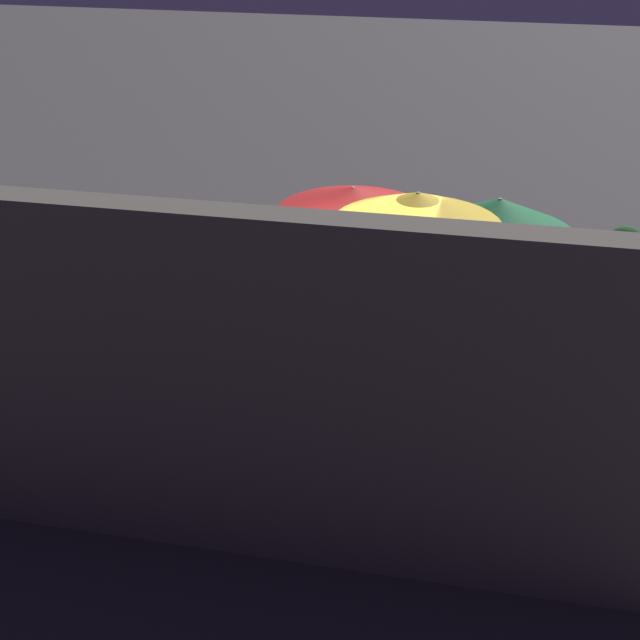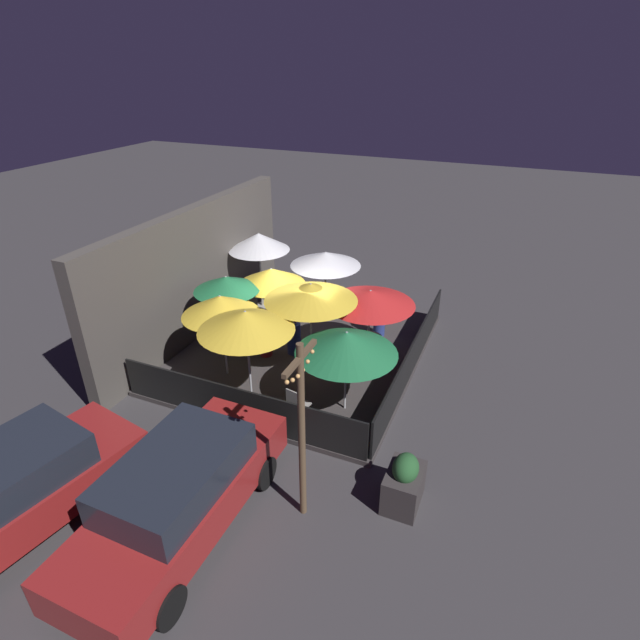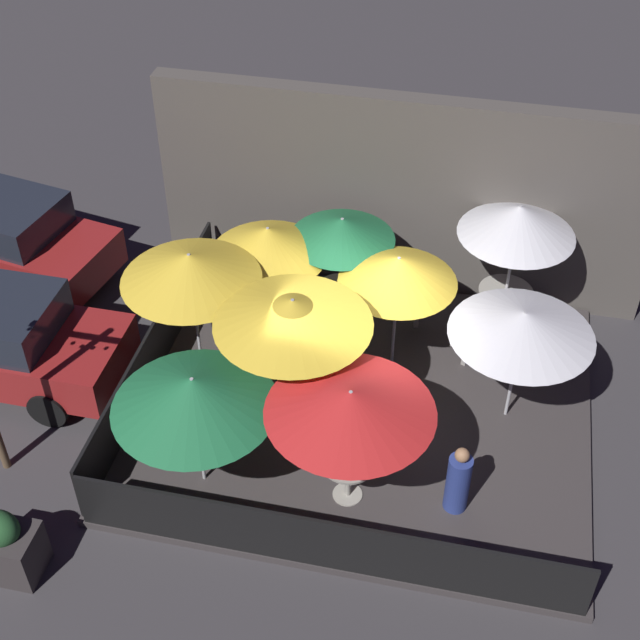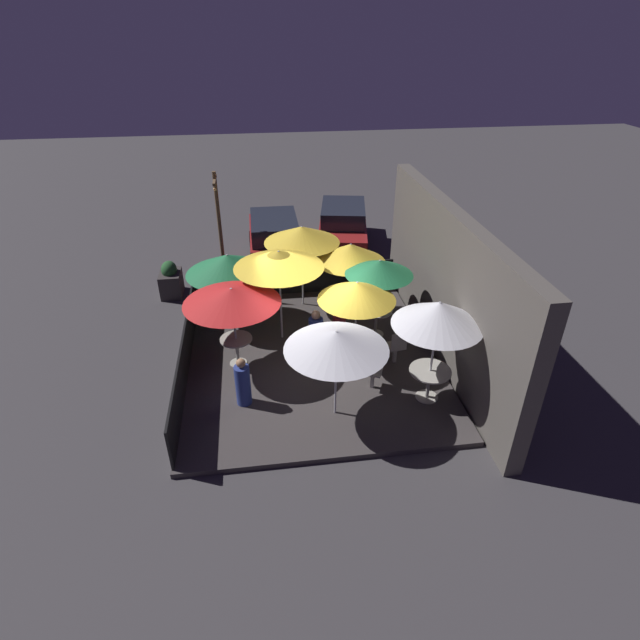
{
  "view_description": "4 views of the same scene",
  "coord_description": "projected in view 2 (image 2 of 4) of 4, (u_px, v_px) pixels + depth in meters",
  "views": [
    {
      "loc": [
        -1.92,
        10.23,
        6.5
      ],
      "look_at": [
        0.14,
        0.31,
        1.13
      ],
      "focal_mm": 50.0,
      "sensor_mm": 36.0,
      "label": 1
    },
    {
      "loc": [
        -10.74,
        -5.06,
        7.34
      ],
      "look_at": [
        -0.2,
        -0.58,
        1.26
      ],
      "focal_mm": 28.0,
      "sensor_mm": 36.0,
      "label": 2
    },
    {
      "loc": [
        1.41,
        -9.7,
        10.29
      ],
      "look_at": [
        -0.85,
        0.59,
        1.21
      ],
      "focal_mm": 50.0,
      "sensor_mm": 36.0,
      "label": 3
    },
    {
      "loc": [
        10.29,
        -1.19,
        7.4
      ],
      "look_at": [
        -0.29,
        0.27,
        0.97
      ],
      "focal_mm": 28.0,
      "sensor_mm": 36.0,
      "label": 4
    }
  ],
  "objects": [
    {
      "name": "patio_umbrella_4",
      "position": [
        272.0,
        276.0,
        13.55
      ],
      "size": [
        1.85,
        1.85,
        2.14
      ],
      "color": "#B2B2B7",
      "rests_on": "patio_deck"
    },
    {
      "name": "parked_car_1",
      "position": [
        14.0,
        491.0,
        8.41
      ],
      "size": [
        4.48,
        2.46,
        1.62
      ],
      "rotation": [
        0.0,
        0.0,
        -0.19
      ],
      "color": "maroon",
      "rests_on": "ground_plane"
    },
    {
      "name": "building_wall",
      "position": [
        197.0,
        273.0,
        14.18
      ],
      "size": [
        8.57,
        0.36,
        3.75
      ],
      "color": "#4C4742",
      "rests_on": "ground_plane"
    },
    {
      "name": "light_post",
      "position": [
        302.0,
        425.0,
        8.14
      ],
      "size": [
        1.1,
        0.12,
        3.55
      ],
      "color": "brown",
      "rests_on": "ground_plane"
    },
    {
      "name": "patron_0",
      "position": [
        265.0,
        337.0,
        13.36
      ],
      "size": [
        0.46,
        0.46,
        1.21
      ],
      "rotation": [
        0.0,
        0.0,
        5.24
      ],
      "color": "maroon",
      "rests_on": "patio_deck"
    },
    {
      "name": "patio_umbrella_6",
      "position": [
        326.0,
        259.0,
        14.86
      ],
      "size": [
        2.12,
        2.12,
        2.08
      ],
      "color": "#B2B2B7",
      "rests_on": "patio_deck"
    },
    {
      "name": "patron_1",
      "position": [
        294.0,
        337.0,
        13.46
      ],
      "size": [
        0.37,
        0.37,
        1.14
      ],
      "rotation": [
        0.0,
        0.0,
        3.13
      ],
      "color": "navy",
      "rests_on": "patio_deck"
    },
    {
      "name": "patio_umbrella_8",
      "position": [
        311.0,
        292.0,
        11.79
      ],
      "size": [
        2.25,
        2.25,
        2.49
      ],
      "color": "#B2B2B7",
      "rests_on": "patio_deck"
    },
    {
      "name": "patio_deck",
      "position": [
        304.0,
        351.0,
        13.89
      ],
      "size": [
        6.97,
        6.17,
        0.12
      ],
      "color": "#383333",
      "rests_on": "ground_plane"
    },
    {
      "name": "patio_umbrella_1",
      "position": [
        226.0,
        284.0,
        12.95
      ],
      "size": [
        1.73,
        1.73,
        2.18
      ],
      "color": "#B2B2B7",
      "rests_on": "patio_deck"
    },
    {
      "name": "patio_chair_2",
      "position": [
        288.0,
        305.0,
        15.19
      ],
      "size": [
        0.53,
        0.53,
        0.92
      ],
      "rotation": [
        0.0,
        0.0,
        1.14
      ],
      "color": "gray",
      "rests_on": "patio_deck"
    },
    {
      "name": "patio_umbrella_5",
      "position": [
        246.0,
        321.0,
        10.67
      ],
      "size": [
        2.12,
        2.12,
        2.43
      ],
      "color": "#B2B2B7",
      "rests_on": "patio_deck"
    },
    {
      "name": "fence_side_left",
      "position": [
        237.0,
        406.0,
        10.84
      ],
      "size": [
        0.05,
        5.97,
        0.95
      ],
      "color": "black",
      "rests_on": "patio_deck"
    },
    {
      "name": "patio_umbrella_7",
      "position": [
        221.0,
        305.0,
        11.9
      ],
      "size": [
        1.91,
        1.91,
        2.2
      ],
      "color": "#B2B2B7",
      "rests_on": "patio_deck"
    },
    {
      "name": "ground_plane",
      "position": [
        304.0,
        353.0,
        13.92
      ],
      "size": [
        60.0,
        60.0,
        0.0
      ],
      "primitive_type": "plane",
      "color": "#383538"
    },
    {
      "name": "patron_2",
      "position": [
        380.0,
        319.0,
        14.33
      ],
      "size": [
        0.44,
        0.44,
        1.17
      ],
      "rotation": [
        0.0,
        0.0,
        5.88
      ],
      "color": "navy",
      "rests_on": "patio_deck"
    },
    {
      "name": "fence_front",
      "position": [
        413.0,
        357.0,
        12.59
      ],
      "size": [
        6.77,
        0.05,
        0.95
      ],
      "color": "black",
      "rests_on": "patio_deck"
    },
    {
      "name": "patio_umbrella_3",
      "position": [
        347.0,
        343.0,
        10.73
      ],
      "size": [
        2.26,
        2.26,
        2.01
      ],
      "color": "#B2B2B7",
      "rests_on": "patio_deck"
    },
    {
      "name": "dining_table_0",
      "position": [
        262.0,
        289.0,
        16.01
      ],
      "size": [
        0.92,
        0.92,
        0.75
      ],
      "color": "#9E998E",
      "rests_on": "patio_deck"
    },
    {
      "name": "planter_box",
      "position": [
        404.0,
        483.0,
        9.02
      ],
      "size": [
        0.9,
        0.63,
        1.12
      ],
      "color": "#332D2D",
      "rests_on": "ground_plane"
    },
    {
      "name": "patio_umbrella_2",
      "position": [
        370.0,
        297.0,
        12.41
      ],
      "size": [
        2.27,
        2.27,
        2.08
      ],
      "color": "#B2B2B7",
      "rests_on": "patio_deck"
    },
    {
      "name": "dining_table_1",
      "position": [
        231.0,
        330.0,
        13.6
      ],
      "size": [
        0.84,
        0.84,
        0.76
      ],
      "color": "#9E998E",
      "rests_on": "patio_deck"
    },
    {
      "name": "parked_car_0",
      "position": [
        180.0,
        493.0,
        8.37
      ],
      "size": [
        4.59,
        1.82,
        1.62
      ],
      "rotation": [
        0.0,
        0.0,
        -0.01
      ],
      "color": "maroon",
      "rests_on": "ground_plane"
    },
    {
      "name": "patio_chair_1",
      "position": [
        250.0,
        311.0,
        14.82
      ],
      "size": [
        0.45,
        0.45,
        0.93
      ],
      "rotation": [
        0.0,
        0.0,
        -3.0
      ],
      "color": "gray",
      "rests_on": "patio_deck"
    },
    {
      "name": "patio_chair_0",
      "position": [
        297.0,
        405.0,
        10.81
      ],
      "size": [
        0.47,
        0.47,
        0.94
      ],
      "rotation": [
        0.0,
        0.0,
        -0.2
      ],
      "color": "gray",
      "rests_on": "patio_deck"
    },
    {
      "name": "patio_umbrella_0",
      "position": [
        259.0,
        242.0,
        15.27
      ],
      "size": [
        1.89,
        1.89,
        2.45
      ],
      "color": "#B2B2B7",
      "rests_on": "patio_deck"
    },
    {
      "name": "dining_table_2",
      "position": [
        368.0,
        343.0,
        13.03
      ],
      "size": [
        0.78,
        0.78,
        0.73
      ],
      "color": "#9E998E",
      "rests_on": "patio_deck"
    }
  ]
}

